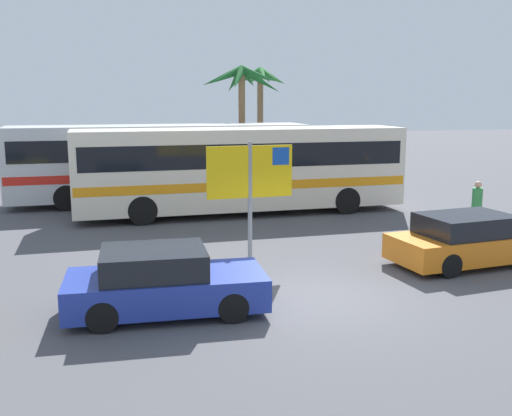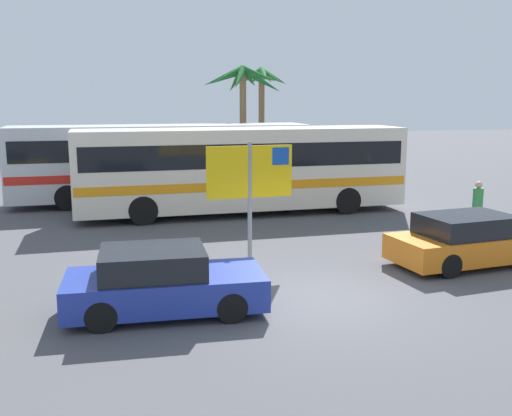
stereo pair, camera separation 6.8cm
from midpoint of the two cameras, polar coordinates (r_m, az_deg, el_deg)
name	(u,v)px [view 2 (the right image)]	position (r m, az deg, el deg)	size (l,w,h in m)	color
ground	(312,298)	(12.90, 5.56, -8.69)	(120.00, 120.00, 0.00)	#4C4C51
bus_front_coach	(242,166)	(21.85, -1.24, 4.08)	(12.11, 2.48, 3.17)	silver
bus_rear_coach	(162,159)	(24.74, -9.00, 4.71)	(12.11, 2.48, 3.17)	silver
ferry_sign	(252,177)	(14.68, -0.30, 3.05)	(2.20, 0.12, 3.20)	gray
car_orange	(471,240)	(16.22, 20.23, -2.96)	(4.50, 2.15, 1.32)	orange
car_blue	(162,282)	(11.97, -8.91, -7.11)	(4.03, 2.03, 1.32)	#23389E
pedestrian_near_sign	(478,203)	(19.98, 20.75, 0.47)	(0.32, 0.32, 1.68)	#706656
palm_tree_seaside	(242,87)	(28.80, -1.26, 11.64)	(3.88, 3.92, 5.81)	brown
palm_tree_inland	(262,88)	(32.00, 0.61, 11.57)	(3.02, 3.07, 5.90)	brown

